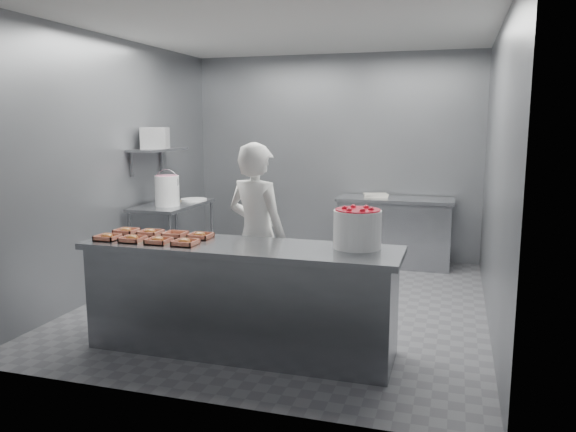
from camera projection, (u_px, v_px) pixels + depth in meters
The scene contains 24 objects.
floor at pixel (288, 301), 5.94m from camera, with size 4.50×4.50×0.00m, color #4C4C51.
ceiling at pixel (288, 27), 5.49m from camera, with size 4.50×4.50×0.00m, color white.
wall_back at pixel (334, 157), 7.84m from camera, with size 4.00×0.04×2.80m, color slate.
wall_left at pixel (117, 165), 6.28m from camera, with size 0.04×4.50×2.80m, color slate.
wall_right at pixel (496, 175), 5.15m from camera, with size 0.04×4.50×2.80m, color slate.
service_counter at pixel (241, 298), 4.59m from camera, with size 2.60×0.70×0.90m.
prep_table at pixel (173, 228), 6.88m from camera, with size 0.60×1.20×0.90m.
back_counter at pixel (394, 231), 7.41m from camera, with size 1.50×0.60×0.90m.
wall_shelf at pixel (158, 150), 6.77m from camera, with size 0.35×0.90×0.03m, color slate.
tray_0 at pixel (108, 237), 4.71m from camera, with size 0.19×0.18×0.06m.
tray_1 at pixel (133, 239), 4.64m from camera, with size 0.19×0.18×0.06m.
tray_2 at pixel (159, 240), 4.57m from camera, with size 0.19×0.18×0.06m.
tray_3 at pixel (185, 242), 4.50m from camera, with size 0.19×0.18×0.06m.
tray_4 at pixel (126, 231), 4.97m from camera, with size 0.19×0.18×0.06m.
tray_5 at pixel (150, 232), 4.90m from camera, with size 0.19×0.18×0.06m.
tray_6 at pixel (175, 234), 4.84m from camera, with size 0.19×0.18×0.04m.
tray_7 at pixel (200, 236), 4.77m from camera, with size 0.19×0.18×0.06m.
worker at pixel (257, 236), 5.12m from camera, with size 0.62×0.41×1.70m, color white.
strawberry_tub at pixel (357, 227), 4.37m from camera, with size 0.37×0.37×0.31m.
glaze_bucket at pixel (167, 190), 6.60m from camera, with size 0.30×0.28×0.44m.
bucket_lid at pixel (194, 200), 7.07m from camera, with size 0.33×0.33×0.03m, color white.
rag at pixel (187, 200), 7.03m from camera, with size 0.13×0.11×0.02m, color #CCB28C.
appliance at pixel (155, 138), 6.70m from camera, with size 0.29×0.34×0.25m, color gray.
paper_stack at pixel (376, 195), 7.41m from camera, with size 0.30×0.22×0.05m, color silver.
Camera 1 is at (1.65, -5.47, 1.87)m, focal length 35.00 mm.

